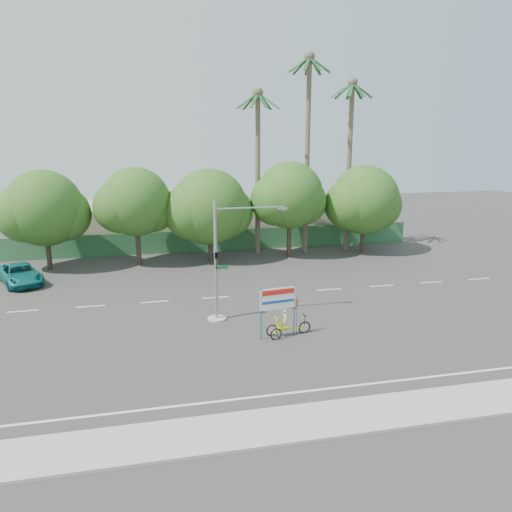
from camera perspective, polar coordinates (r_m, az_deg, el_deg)
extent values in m
plane|color=#33302D|center=(26.50, 2.21, -9.86)|extent=(120.00, 120.00, 0.00)
cube|color=gray|center=(20.15, 7.95, -18.02)|extent=(50.00, 2.40, 0.12)
cube|color=#336B3D|center=(46.39, -4.58, 1.79)|extent=(38.00, 0.08, 2.00)
cube|color=beige|center=(50.33, -16.71, 3.35)|extent=(12.00, 8.00, 4.00)
cube|color=beige|center=(52.22, 3.43, 4.06)|extent=(14.00, 8.00, 3.60)
cylinder|color=#473828|center=(43.08, -22.66, 0.85)|extent=(0.40, 0.40, 3.52)
sphere|color=#244F17|center=(42.53, -23.06, 5.05)|extent=(6.00, 6.00, 6.00)
sphere|color=#244F17|center=(42.68, -21.13, 4.49)|extent=(4.32, 4.32, 4.32)
sphere|color=#244F17|center=(42.60, -24.86, 4.45)|extent=(4.56, 4.56, 4.56)
cylinder|color=#473828|center=(42.37, -13.33, 1.50)|extent=(0.40, 0.40, 3.74)
sphere|color=#244F17|center=(41.80, -13.59, 6.06)|extent=(5.60, 5.60, 5.60)
sphere|color=#244F17|center=(42.17, -11.82, 5.40)|extent=(4.03, 4.03, 4.03)
sphere|color=#244F17|center=(41.63, -15.30, 5.45)|extent=(4.26, 4.26, 4.26)
cylinder|color=#473828|center=(42.74, -5.25, 1.62)|extent=(0.40, 0.40, 3.30)
sphere|color=#244F17|center=(42.21, -5.34, 5.61)|extent=(6.40, 6.40, 6.40)
sphere|color=#244F17|center=(42.78, -3.46, 5.04)|extent=(4.61, 4.61, 4.61)
sphere|color=#244F17|center=(41.85, -7.25, 5.07)|extent=(4.86, 4.86, 4.86)
cylinder|color=#473828|center=(44.10, 3.80, 2.41)|extent=(0.40, 0.40, 3.87)
sphere|color=#244F17|center=(43.54, 3.88, 6.96)|extent=(5.80, 5.80, 5.80)
sphere|color=#244F17|center=(44.28, 5.38, 6.24)|extent=(4.18, 4.18, 4.18)
sphere|color=#244F17|center=(42.99, 2.28, 6.42)|extent=(4.41, 4.41, 4.41)
cylinder|color=#473828|center=(46.58, 12.10, 2.47)|extent=(0.40, 0.40, 3.43)
sphere|color=#244F17|center=(46.08, 12.29, 6.27)|extent=(6.20, 6.20, 6.20)
sphere|color=#244F17|center=(47.02, 13.66, 5.67)|extent=(4.46, 4.46, 4.46)
sphere|color=#244F17|center=(45.33, 10.79, 5.83)|extent=(4.71, 4.71, 4.71)
cylinder|color=#70604C|center=(45.31, 5.86, 11.05)|extent=(0.44, 0.44, 17.00)
sphere|color=#70604C|center=(45.70, 6.15, 21.75)|extent=(0.90, 0.90, 0.90)
cube|color=#1C4C21|center=(45.92, 7.31, 20.85)|extent=(1.91, 0.28, 1.36)
cube|color=#1C4C21|center=(46.41, 6.77, 20.79)|extent=(1.65, 1.44, 1.36)
cube|color=#1C4C21|center=(46.54, 5.94, 20.79)|extent=(0.61, 1.93, 1.36)
cube|color=#1C4C21|center=(46.24, 5.19, 20.85)|extent=(1.20, 1.80, 1.36)
cube|color=#1C4C21|center=(45.65, 4.86, 20.95)|extent=(1.89, 0.92, 1.36)
cube|color=#1C4C21|center=(45.04, 5.12, 21.04)|extent=(1.89, 0.92, 1.36)
cube|color=#1C4C21|center=(44.70, 5.87, 21.08)|extent=(1.20, 1.80, 1.36)
cube|color=#1C4C21|center=(44.80, 6.74, 21.05)|extent=(0.61, 1.93, 1.36)
cube|color=#1C4C21|center=(45.28, 7.31, 20.95)|extent=(1.65, 1.44, 1.36)
cylinder|color=#70604C|center=(46.78, 10.56, 9.75)|extent=(0.44, 0.44, 15.00)
sphere|color=#70604C|center=(46.88, 10.98, 18.92)|extent=(0.90, 0.90, 0.90)
cube|color=#1C4C21|center=(47.20, 12.05, 18.03)|extent=(1.91, 0.28, 1.36)
cube|color=#1C4C21|center=(47.66, 11.48, 18.02)|extent=(1.65, 1.44, 1.36)
cube|color=#1C4C21|center=(47.74, 10.67, 18.05)|extent=(0.61, 1.93, 1.36)
cube|color=#1C4C21|center=(47.39, 9.98, 18.11)|extent=(1.20, 1.80, 1.36)
cube|color=#1C4C21|center=(46.78, 9.73, 18.17)|extent=(1.89, 0.92, 1.36)
cube|color=#1C4C21|center=(46.19, 10.05, 18.22)|extent=(1.89, 0.92, 1.36)
cube|color=#1C4C21|center=(45.89, 10.80, 18.22)|extent=(1.20, 1.80, 1.36)
cube|color=#1C4C21|center=(46.04, 11.62, 18.17)|extent=(0.61, 1.93, 1.36)
cube|color=#1C4C21|center=(46.56, 12.11, 18.09)|extent=(1.65, 1.44, 1.36)
cylinder|color=#70604C|center=(44.20, 0.20, 9.10)|extent=(0.44, 0.44, 14.00)
sphere|color=#70604C|center=(44.17, 0.21, 18.19)|extent=(0.90, 0.90, 0.90)
cube|color=#1C4C21|center=(44.35, 1.45, 17.31)|extent=(1.91, 0.28, 1.36)
cube|color=#1C4C21|center=(44.88, 0.97, 17.27)|extent=(1.65, 1.44, 1.36)
cube|color=#1C4C21|center=(45.07, 0.15, 17.26)|extent=(0.61, 1.93, 1.36)
cube|color=#1C4C21|center=(44.82, -0.65, 17.28)|extent=(1.20, 1.80, 1.36)
cube|color=#1C4C21|center=(44.25, -1.06, 17.32)|extent=(1.89, 0.92, 1.36)
cube|color=#1C4C21|center=(43.62, -0.88, 17.37)|extent=(1.89, 0.92, 1.36)
cube|color=#1C4C21|center=(43.23, -0.18, 17.41)|extent=(1.20, 1.80, 1.36)
cube|color=#1C4C21|center=(43.26, 0.72, 17.40)|extent=(0.61, 1.93, 1.36)
cube|color=#1C4C21|center=(43.71, 1.36, 17.36)|extent=(1.65, 1.44, 1.36)
cylinder|color=gray|center=(29.66, -4.50, -7.14)|extent=(1.10, 1.10, 0.10)
cylinder|color=gray|center=(28.61, -4.63, -0.68)|extent=(0.18, 0.18, 7.00)
cylinder|color=gray|center=(28.34, -0.72, 5.52)|extent=(4.00, 0.10, 0.10)
cube|color=gray|center=(28.81, 3.00, 5.44)|extent=(0.55, 0.20, 0.12)
imported|color=black|center=(28.37, -4.57, -0.59)|extent=(0.16, 0.20, 1.00)
cube|color=#14662D|center=(28.75, -3.92, -1.32)|extent=(0.70, 0.04, 0.18)
torus|color=black|center=(27.68, 5.56, -8.15)|extent=(0.72, 0.18, 0.72)
torus|color=black|center=(27.26, 1.83, -8.49)|extent=(0.68, 0.16, 0.67)
torus|color=black|center=(26.75, 2.31, -8.94)|extent=(0.68, 0.16, 0.67)
cube|color=#C7CD12|center=(27.30, 3.84, -8.29)|extent=(1.80, 0.30, 0.06)
cube|color=#C7CD12|center=(26.99, 2.07, -8.67)|extent=(0.15, 0.64, 0.05)
cube|color=#C7CD12|center=(27.08, 3.02, -8.12)|extent=(0.58, 0.51, 0.06)
cube|color=#C7CD12|center=(26.87, 2.46, -7.61)|extent=(0.30, 0.47, 0.57)
cylinder|color=black|center=(27.52, 5.58, -7.33)|extent=(0.04, 0.04, 0.58)
cube|color=black|center=(27.42, 5.60, -6.77)|extent=(0.10, 0.48, 0.04)
imported|color=#CCB284|center=(27.00, 3.34, -7.28)|extent=(0.33, 0.45, 1.15)
cylinder|color=#1745AD|center=(26.33, 0.58, -6.65)|extent=(0.07, 0.07, 2.86)
cylinder|color=#1745AD|center=(27.03, 4.39, -6.14)|extent=(0.07, 0.07, 2.86)
cube|color=white|center=(26.42, 2.53, -4.89)|extent=(2.01, 0.32, 1.17)
cube|color=red|center=(26.27, 2.57, -4.14)|extent=(1.79, 0.25, 0.28)
cube|color=#1745AD|center=(26.43, 2.56, -5.24)|extent=(1.79, 0.25, 0.15)
cylinder|color=black|center=(27.20, 4.69, -6.73)|extent=(0.02, 0.02, 2.23)
cube|color=red|center=(26.82, 3.99, -5.46)|extent=(0.94, 0.14, 0.70)
imported|color=#0E6865|center=(40.05, -25.39, -1.89)|extent=(4.33, 5.68, 1.43)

